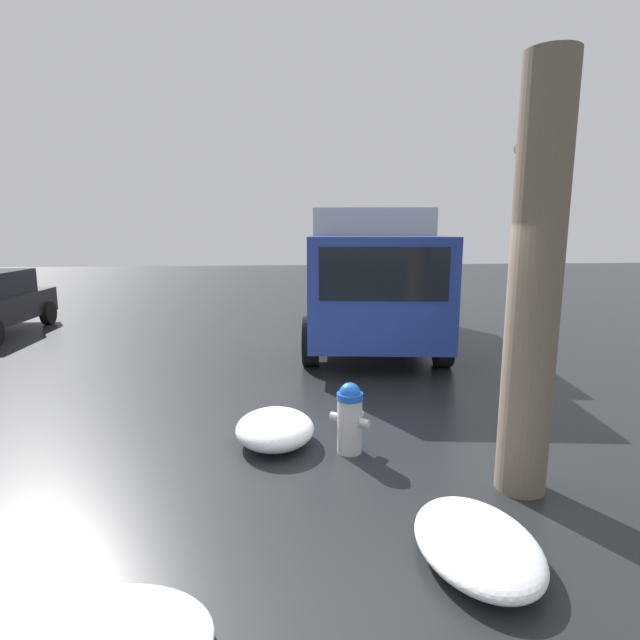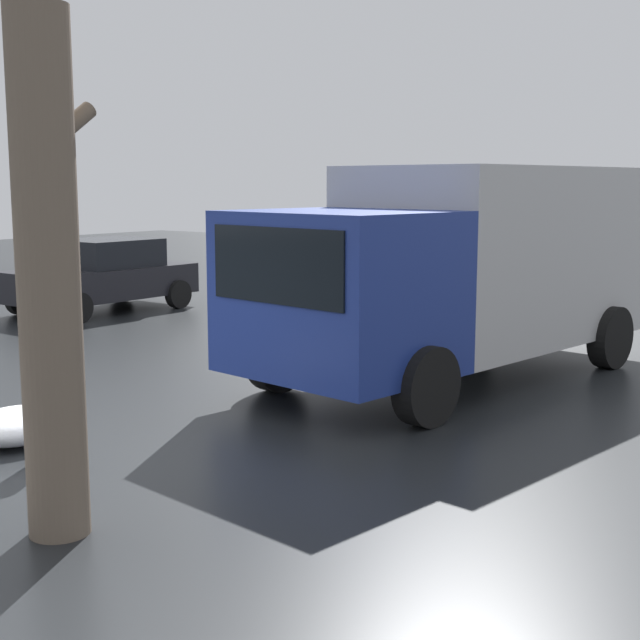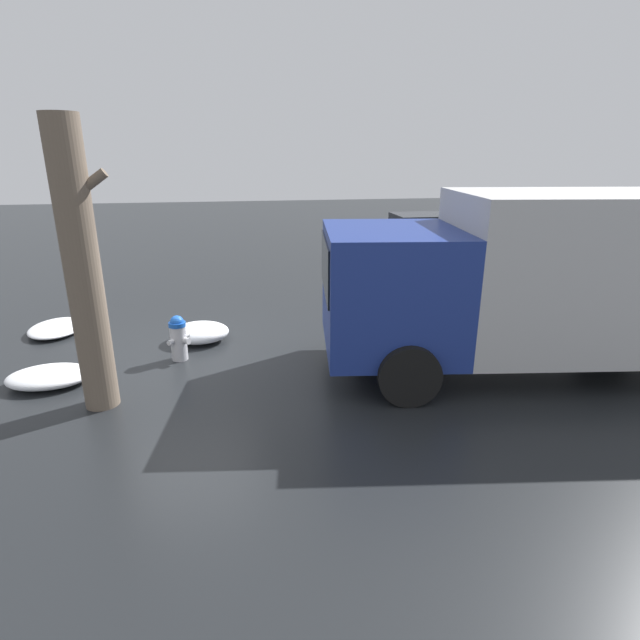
{
  "view_description": "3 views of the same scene",
  "coord_description": "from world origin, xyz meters",
  "px_view_note": "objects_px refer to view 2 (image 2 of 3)",
  "views": [
    {
      "loc": [
        -5.16,
        0.85,
        2.44
      ],
      "look_at": [
        2.81,
        0.05,
        0.99
      ],
      "focal_mm": 28.0,
      "sensor_mm": 36.0,
      "label": 1
    },
    {
      "loc": [
        -4.98,
        -6.95,
        2.66
      ],
      "look_at": [
        2.9,
        -1.14,
        1.14
      ],
      "focal_mm": 50.0,
      "sensor_mm": 36.0,
      "label": 2
    },
    {
      "loc": [
        1.02,
        -8.35,
        3.43
      ],
      "look_at": [
        2.4,
        -0.49,
        0.75
      ],
      "focal_mm": 28.0,
      "sensor_mm": 36.0,
      "label": 3
    }
  ],
  "objects_px": {
    "fire_hydrant": "(41,423)",
    "tree_trunk": "(49,278)",
    "parked_car": "(102,275)",
    "delivery_truck": "(463,264)"
  },
  "relations": [
    {
      "from": "fire_hydrant",
      "to": "tree_trunk",
      "type": "relative_size",
      "value": 0.21
    },
    {
      "from": "parked_car",
      "to": "fire_hydrant",
      "type": "bearing_deg",
      "value": 137.58
    },
    {
      "from": "fire_hydrant",
      "to": "parked_car",
      "type": "xyz_separation_m",
      "value": [
        7.12,
        7.59,
        0.35
      ]
    },
    {
      "from": "delivery_truck",
      "to": "tree_trunk",
      "type": "bearing_deg",
      "value": 98.78
    },
    {
      "from": "fire_hydrant",
      "to": "tree_trunk",
      "type": "height_order",
      "value": "tree_trunk"
    },
    {
      "from": "tree_trunk",
      "to": "parked_car",
      "type": "relative_size",
      "value": 1.0
    },
    {
      "from": "delivery_truck",
      "to": "parked_car",
      "type": "relative_size",
      "value": 1.77
    },
    {
      "from": "tree_trunk",
      "to": "parked_car",
      "type": "xyz_separation_m",
      "value": [
        8.06,
        9.09,
        -1.2
      ]
    },
    {
      "from": "tree_trunk",
      "to": "fire_hydrant",
      "type": "bearing_deg",
      "value": 57.77
    },
    {
      "from": "fire_hydrant",
      "to": "tree_trunk",
      "type": "distance_m",
      "value": 2.35
    }
  ]
}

